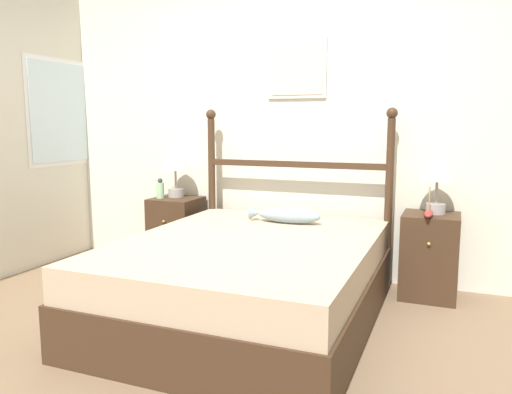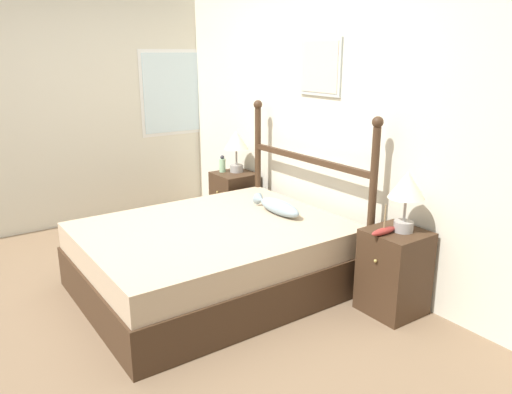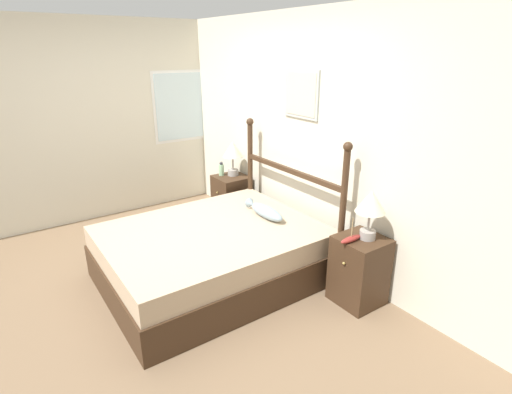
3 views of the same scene
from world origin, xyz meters
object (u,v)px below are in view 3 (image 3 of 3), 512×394
at_px(nightstand_right, 359,270).
at_px(table_lamp_left, 233,152).
at_px(nightstand_left, 232,199).
at_px(bottle, 221,169).
at_px(model_boat, 351,239).
at_px(table_lamp_right, 371,205).
at_px(fish_pillow, 265,211).
at_px(bed, 212,255).

height_order(nightstand_right, table_lamp_left, table_lamp_left).
relative_size(nightstand_left, nightstand_right, 1.00).
bearing_deg(bottle, model_boat, -1.33).
bearing_deg(table_lamp_right, nightstand_left, -179.20).
height_order(bottle, fish_pillow, bottle).
xyz_separation_m(nightstand_right, fish_pillow, (-1.04, -0.29, 0.29)).
bearing_deg(fish_pillow, table_lamp_left, 163.87).
xyz_separation_m(bed, table_lamp_left, (-1.11, 0.95, 0.68)).
xyz_separation_m(bed, bottle, (-1.20, 0.83, 0.44)).
height_order(nightstand_left, table_lamp_left, table_lamp_left).
height_order(nightstand_left, nightstand_right, same).
distance_m(nightstand_left, nightstand_right, 2.17).
distance_m(bed, bottle, 1.52).
xyz_separation_m(nightstand_right, table_lamp_left, (-2.20, 0.05, 0.63)).
relative_size(table_lamp_left, bottle, 2.44).
bearing_deg(model_boat, fish_pillow, -171.06).
relative_size(bed, table_lamp_right, 4.58).
distance_m(bottle, fish_pillow, 1.27).
bearing_deg(nightstand_left, bottle, -146.55).
distance_m(bed, table_lamp_left, 1.61).
bearing_deg(table_lamp_left, nightstand_right, -1.26).
bearing_deg(table_lamp_right, model_boat, -104.29).
distance_m(bed, fish_pillow, 0.70).
xyz_separation_m(nightstand_right, table_lamp_right, (0.02, 0.03, 0.63)).
relative_size(table_lamp_left, model_boat, 1.83).
relative_size(table_lamp_right, model_boat, 1.83).
bearing_deg(table_lamp_right, nightstand_right, -128.81).
distance_m(nightstand_right, fish_pillow, 1.11).
xyz_separation_m(bottle, model_boat, (2.27, -0.05, -0.05)).
height_order(nightstand_right, fish_pillow, fish_pillow).
relative_size(bottle, model_boat, 0.75).
xyz_separation_m(bed, fish_pillow, (0.05, 0.61, 0.33)).
xyz_separation_m(table_lamp_right, fish_pillow, (-1.06, -0.32, -0.34)).
bearing_deg(nightstand_left, fish_pillow, -14.22).
distance_m(bed, table_lamp_right, 1.60).
relative_size(table_lamp_right, fish_pillow, 0.78).
height_order(table_lamp_right, model_boat, table_lamp_right).
xyz_separation_m(table_lamp_right, bottle, (-2.31, -0.11, -0.23)).
bearing_deg(nightstand_left, table_lamp_left, 119.20).
bearing_deg(nightstand_right, fish_pillow, -164.47).
height_order(table_lamp_left, bottle, table_lamp_left).
height_order(bed, fish_pillow, fish_pillow).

